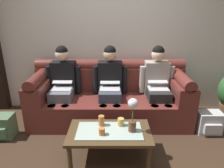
{
  "coord_description": "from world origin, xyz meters",
  "views": [
    {
      "loc": [
        0.03,
        -1.93,
        1.75
      ],
      "look_at": [
        0.04,
        0.92,
        0.71
      ],
      "focal_mm": 32.86,
      "sensor_mm": 36.0,
      "label": 1
    }
  ],
  "objects_px": {
    "cup_near_left": "(101,131)",
    "backpack_left": "(2,127)",
    "cup_far_center": "(120,122)",
    "person_left": "(62,82)",
    "person_right": "(156,82)",
    "couch": "(109,98)",
    "cup_near_right": "(101,121)",
    "backpack_right": "(208,123)",
    "person_middle": "(109,82)",
    "coffee_table": "(109,134)",
    "flower_vase": "(132,113)"
  },
  "relations": [
    {
      "from": "couch",
      "to": "backpack_left",
      "type": "height_order",
      "value": "couch"
    },
    {
      "from": "person_right",
      "to": "person_middle",
      "type": "bearing_deg",
      "value": 179.99
    },
    {
      "from": "cup_near_right",
      "to": "flower_vase",
      "type": "bearing_deg",
      "value": -18.83
    },
    {
      "from": "person_middle",
      "to": "flower_vase",
      "type": "bearing_deg",
      "value": -74.92
    },
    {
      "from": "person_left",
      "to": "flower_vase",
      "type": "distance_m",
      "value": 1.43
    },
    {
      "from": "couch",
      "to": "coffee_table",
      "type": "relative_size",
      "value": 2.52
    },
    {
      "from": "cup_far_center",
      "to": "backpack_left",
      "type": "relative_size",
      "value": 0.28
    },
    {
      "from": "cup_far_center",
      "to": "cup_near_left",
      "type": "bearing_deg",
      "value": -138.53
    },
    {
      "from": "flower_vase",
      "to": "backpack_left",
      "type": "xyz_separation_m",
      "value": [
        -1.81,
        0.45,
        -0.46
      ]
    },
    {
      "from": "cup_far_center",
      "to": "flower_vase",
      "type": "bearing_deg",
      "value": -43.43
    },
    {
      "from": "backpack_right",
      "to": "backpack_left",
      "type": "distance_m",
      "value": 3.02
    },
    {
      "from": "flower_vase",
      "to": "backpack_left",
      "type": "bearing_deg",
      "value": 165.93
    },
    {
      "from": "person_left",
      "to": "couch",
      "type": "bearing_deg",
      "value": 0.36
    },
    {
      "from": "couch",
      "to": "cup_far_center",
      "type": "relative_size",
      "value": 26.07
    },
    {
      "from": "cup_near_left",
      "to": "backpack_left",
      "type": "bearing_deg",
      "value": 159.96
    },
    {
      "from": "person_middle",
      "to": "backpack_left",
      "type": "height_order",
      "value": "person_middle"
    },
    {
      "from": "person_middle",
      "to": "cup_far_center",
      "type": "height_order",
      "value": "person_middle"
    },
    {
      "from": "person_middle",
      "to": "backpack_right",
      "type": "distance_m",
      "value": 1.62
    },
    {
      "from": "couch",
      "to": "flower_vase",
      "type": "bearing_deg",
      "value": -74.98
    },
    {
      "from": "person_left",
      "to": "backpack_right",
      "type": "bearing_deg",
      "value": -11.03
    },
    {
      "from": "coffee_table",
      "to": "cup_near_left",
      "type": "bearing_deg",
      "value": -134.36
    },
    {
      "from": "coffee_table",
      "to": "cup_near_right",
      "type": "distance_m",
      "value": 0.19
    },
    {
      "from": "cup_far_center",
      "to": "backpack_right",
      "type": "relative_size",
      "value": 0.28
    },
    {
      "from": "flower_vase",
      "to": "backpack_right",
      "type": "height_order",
      "value": "flower_vase"
    },
    {
      "from": "person_left",
      "to": "person_right",
      "type": "relative_size",
      "value": 1.0
    },
    {
      "from": "coffee_table",
      "to": "backpack_left",
      "type": "bearing_deg",
      "value": 163.94
    },
    {
      "from": "coffee_table",
      "to": "backpack_right",
      "type": "distance_m",
      "value": 1.58
    },
    {
      "from": "person_right",
      "to": "cup_near_right",
      "type": "distance_m",
      "value": 1.24
    },
    {
      "from": "flower_vase",
      "to": "cup_near_right",
      "type": "xyz_separation_m",
      "value": [
        -0.37,
        0.13,
        -0.17
      ]
    },
    {
      "from": "person_left",
      "to": "backpack_left",
      "type": "height_order",
      "value": "person_left"
    },
    {
      "from": "person_middle",
      "to": "cup_near_right",
      "type": "height_order",
      "value": "person_middle"
    },
    {
      "from": "cup_near_right",
      "to": "person_right",
      "type": "bearing_deg",
      "value": 45.44
    },
    {
      "from": "flower_vase",
      "to": "cup_near_left",
      "type": "bearing_deg",
      "value": -167.71
    },
    {
      "from": "couch",
      "to": "cup_near_left",
      "type": "distance_m",
      "value": 1.09
    },
    {
      "from": "cup_near_left",
      "to": "cup_near_right",
      "type": "xyz_separation_m",
      "value": [
        -0.01,
        0.2,
        0.02
      ]
    },
    {
      "from": "coffee_table",
      "to": "cup_far_center",
      "type": "distance_m",
      "value": 0.21
    },
    {
      "from": "person_left",
      "to": "cup_near_right",
      "type": "relative_size",
      "value": 9.47
    },
    {
      "from": "coffee_table",
      "to": "cup_near_right",
      "type": "height_order",
      "value": "cup_near_right"
    },
    {
      "from": "flower_vase",
      "to": "coffee_table",
      "type": "bearing_deg",
      "value": 177.86
    },
    {
      "from": "flower_vase",
      "to": "cup_far_center",
      "type": "xyz_separation_m",
      "value": [
        -0.13,
        0.12,
        -0.19
      ]
    },
    {
      "from": "couch",
      "to": "flower_vase",
      "type": "relative_size",
      "value": 5.97
    },
    {
      "from": "couch",
      "to": "backpack_left",
      "type": "xyz_separation_m",
      "value": [
        -1.54,
        -0.55,
        -0.2
      ]
    },
    {
      "from": "person_middle",
      "to": "cup_far_center",
      "type": "distance_m",
      "value": 0.91
    },
    {
      "from": "cup_near_right",
      "to": "backpack_right",
      "type": "bearing_deg",
      "value": 15.5
    },
    {
      "from": "cup_far_center",
      "to": "person_right",
      "type": "bearing_deg",
      "value": 54.78
    },
    {
      "from": "backpack_left",
      "to": "cup_far_center",
      "type": "bearing_deg",
      "value": -11.15
    },
    {
      "from": "person_middle",
      "to": "person_right",
      "type": "distance_m",
      "value": 0.76
    },
    {
      "from": "couch",
      "to": "cup_near_left",
      "type": "height_order",
      "value": "couch"
    },
    {
      "from": "person_middle",
      "to": "cup_near_right",
      "type": "relative_size",
      "value": 9.47
    },
    {
      "from": "couch",
      "to": "coffee_table",
      "type": "bearing_deg",
      "value": -90.0
    }
  ]
}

